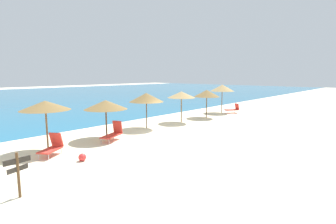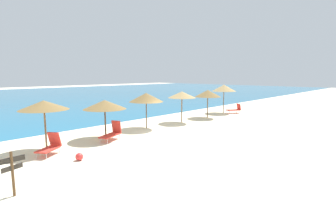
{
  "view_description": "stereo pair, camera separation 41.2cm",
  "coord_description": "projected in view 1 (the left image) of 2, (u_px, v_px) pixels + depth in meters",
  "views": [
    {
      "loc": [
        -13.4,
        -11.63,
        4.03
      ],
      "look_at": [
        1.74,
        1.83,
        1.12
      ],
      "focal_mm": 27.96,
      "sensor_mm": 36.0,
      "label": 1
    },
    {
      "loc": [
        -13.12,
        -11.93,
        4.03
      ],
      "look_at": [
        1.74,
        1.83,
        1.12
      ],
      "focal_mm": 27.96,
      "sensor_mm": 36.0,
      "label": 2
    }
  ],
  "objects": [
    {
      "name": "ground_plane",
      "position": [
        171.0,
        133.0,
        18.13
      ],
      "size": [
        160.0,
        160.0,
        0.0
      ],
      "primitive_type": "plane",
      "color": "beige"
    },
    {
      "name": "beach_umbrella_1",
      "position": [
        45.0,
        106.0,
        13.57
      ],
      "size": [
        2.53,
        2.53,
        2.69
      ],
      "color": "brown",
      "rests_on": "ground_plane"
    },
    {
      "name": "beach_umbrella_2",
      "position": [
        106.0,
        105.0,
        16.29
      ],
      "size": [
        2.68,
        2.68,
        2.45
      ],
      "color": "brown",
      "rests_on": "ground_plane"
    },
    {
      "name": "beach_umbrella_3",
      "position": [
        146.0,
        97.0,
        19.49
      ],
      "size": [
        2.57,
        2.57,
        2.67
      ],
      "color": "brown",
      "rests_on": "ground_plane"
    },
    {
      "name": "beach_umbrella_4",
      "position": [
        181.0,
        95.0,
        22.02
      ],
      "size": [
        2.36,
        2.36,
        2.62
      ],
      "color": "brown",
      "rests_on": "ground_plane"
    },
    {
      "name": "beach_umbrella_5",
      "position": [
        207.0,
        93.0,
        24.49
      ],
      "size": [
        2.44,
        2.44,
        2.61
      ],
      "color": "brown",
      "rests_on": "ground_plane"
    },
    {
      "name": "beach_umbrella_6",
      "position": [
        222.0,
        88.0,
        27.6
      ],
      "size": [
        2.51,
        2.51,
        2.97
      ],
      "color": "brown",
      "rests_on": "ground_plane"
    },
    {
      "name": "lounge_chair_0",
      "position": [
        233.0,
        109.0,
        27.61
      ],
      "size": [
        1.57,
        1.31,
        0.99
      ],
      "rotation": [
        0.0,
        0.0,
        1.03
      ],
      "color": "red",
      "rests_on": "ground_plane"
    },
    {
      "name": "lounge_chair_2",
      "position": [
        52.0,
        146.0,
        13.1
      ],
      "size": [
        1.48,
        1.25,
        1.1
      ],
      "rotation": [
        0.0,
        0.0,
        2.12
      ],
      "color": "red",
      "rests_on": "ground_plane"
    },
    {
      "name": "lounge_chair_3",
      "position": [
        113.0,
        133.0,
        16.1
      ],
      "size": [
        1.75,
        1.18,
        1.14
      ],
      "rotation": [
        0.0,
        0.0,
        1.95
      ],
      "color": "red",
      "rests_on": "ground_plane"
    },
    {
      "name": "wooden_signpost",
      "position": [
        18.0,
        170.0,
        8.52
      ],
      "size": [
        0.84,
        0.23,
        1.53
      ],
      "rotation": [
        0.0,
        0.0,
        0.07
      ],
      "color": "brown",
      "rests_on": "ground_plane"
    },
    {
      "name": "beach_ball",
      "position": [
        82.0,
        157.0,
        12.26
      ],
      "size": [
        0.36,
        0.36,
        0.36
      ],
      "primitive_type": "sphere",
      "color": "red",
      "rests_on": "ground_plane"
    }
  ]
}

